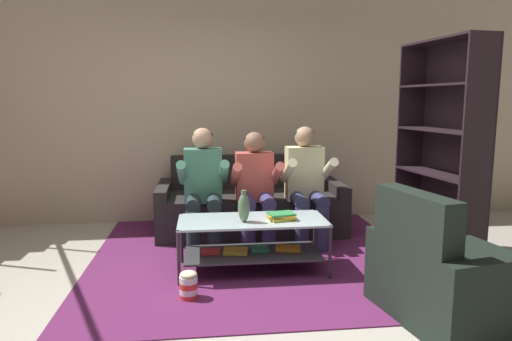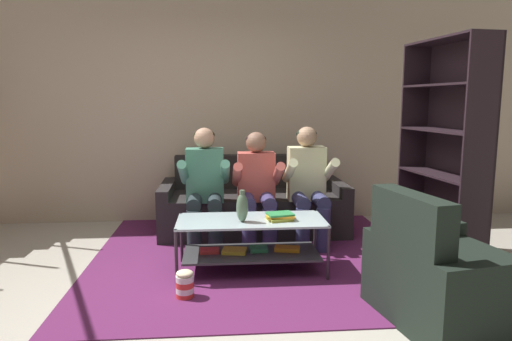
# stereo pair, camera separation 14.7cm
# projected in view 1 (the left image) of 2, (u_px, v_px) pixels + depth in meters

# --- Properties ---
(ground) EXTENTS (16.80, 16.80, 0.00)m
(ground) POSITION_uv_depth(u_px,v_px,m) (225.00, 303.00, 3.36)
(ground) COLOR #BEB7A7
(back_partition) EXTENTS (8.40, 0.12, 2.90)m
(back_partition) POSITION_uv_depth(u_px,v_px,m) (214.00, 103.00, 5.55)
(back_partition) COLOR #BFA98F
(back_partition) RESTS_ON ground
(couch) EXTENTS (2.06, 0.91, 0.83)m
(couch) POSITION_uv_depth(u_px,v_px,m) (250.00, 206.00, 5.20)
(couch) COLOR #272323
(couch) RESTS_ON ground
(person_seated_left) EXTENTS (0.50, 0.58, 1.21)m
(person_seated_left) POSITION_uv_depth(u_px,v_px,m) (203.00, 183.00, 4.56)
(person_seated_left) COLOR #222E31
(person_seated_left) RESTS_ON ground
(person_seated_middle) EXTENTS (0.50, 0.58, 1.16)m
(person_seated_middle) POSITION_uv_depth(u_px,v_px,m) (256.00, 184.00, 4.62)
(person_seated_middle) COLOR #3B3361
(person_seated_middle) RESTS_ON ground
(person_seated_right) EXTENTS (0.50, 0.58, 1.21)m
(person_seated_right) POSITION_uv_depth(u_px,v_px,m) (306.00, 181.00, 4.68)
(person_seated_right) COLOR navy
(person_seated_right) RESTS_ON ground
(coffee_table) EXTENTS (1.27, 0.55, 0.47)m
(coffee_table) POSITION_uv_depth(u_px,v_px,m) (252.00, 238.00, 3.95)
(coffee_table) COLOR #ADC4CA
(coffee_table) RESTS_ON ground
(area_rug) EXTENTS (3.03, 3.22, 0.01)m
(area_rug) POSITION_uv_depth(u_px,v_px,m) (252.00, 251.00, 4.50)
(area_rug) COLOR #5E204F
(area_rug) RESTS_ON ground
(vase) EXTENTS (0.10, 0.10, 0.27)m
(vase) POSITION_uv_depth(u_px,v_px,m) (244.00, 207.00, 3.82)
(vase) COLOR #526C51
(vase) RESTS_ON coffee_table
(book_stack) EXTENTS (0.24, 0.21, 0.06)m
(book_stack) POSITION_uv_depth(u_px,v_px,m) (281.00, 216.00, 3.91)
(book_stack) COLOR #ADAB38
(book_stack) RESTS_ON coffee_table
(bookshelf) EXTENTS (0.41, 1.04, 2.02)m
(bookshelf) POSITION_uv_depth(u_px,v_px,m) (440.00, 179.00, 4.26)
(bookshelf) COLOR black
(bookshelf) RESTS_ON ground
(armchair) EXTENTS (0.99, 1.06, 0.90)m
(armchair) POSITION_uv_depth(u_px,v_px,m) (449.00, 277.00, 3.10)
(armchair) COLOR black
(armchair) RESTS_ON ground
(popcorn_tub) EXTENTS (0.14, 0.14, 0.22)m
(popcorn_tub) POSITION_uv_depth(u_px,v_px,m) (189.00, 285.00, 3.41)
(popcorn_tub) COLOR red
(popcorn_tub) RESTS_ON ground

